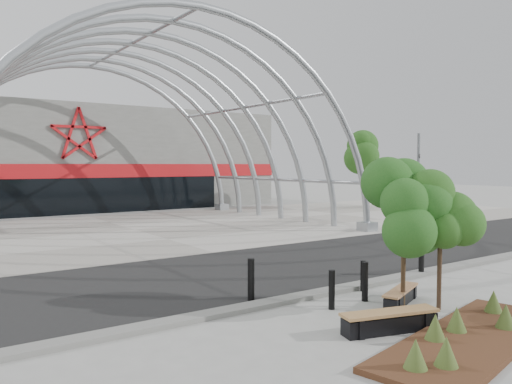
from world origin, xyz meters
TOP-DOWN VIEW (x-y plane):
  - ground at (0.00, 0.00)m, footprint 140.00×140.00m
  - road at (0.00, 3.50)m, footprint 140.00×7.00m
  - forecourt at (0.00, 15.50)m, footprint 60.00×17.00m
  - kerb at (0.00, -0.25)m, footprint 60.00×0.50m
  - arena_building at (0.00, 33.45)m, footprint 34.00×15.24m
  - vault_canopy at (0.00, 15.50)m, footprint 20.80×15.80m
  - planting_bed at (-0.83, -4.65)m, footprint 6.15×3.02m
  - signal_pole at (12.79, 6.94)m, footprint 0.16×0.74m
  - street_tree_0 at (0.10, -2.28)m, footprint 1.58×1.58m
  - street_tree_1 at (0.65, -2.92)m, footprint 1.38×1.38m
  - bench_0 at (-1.65, -3.35)m, footprint 2.24×1.06m
  - bench_1 at (0.31, -2.05)m, footprint 1.84×1.07m
  - bollard_0 at (-2.71, 0.33)m, footprint 0.18×0.18m
  - bollard_1 at (-1.50, -1.40)m, footprint 0.16×0.16m
  - bollard_2 at (-0.27, -1.36)m, footprint 0.16×0.16m
  - bollard_3 at (0.46, -0.61)m, footprint 0.14×0.14m
  - bollard_4 at (3.50, -0.28)m, footprint 0.18×0.18m
  - bg_tree_1 at (21.00, 18.00)m, footprint 2.70×2.70m

SIDE VIEW (x-z plane):
  - ground at x=0.00m, z-range 0.00..0.00m
  - road at x=0.00m, z-range 0.00..0.02m
  - vault_canopy at x=0.00m, z-range -10.16..10.20m
  - forecourt at x=0.00m, z-range 0.00..0.04m
  - kerb at x=0.00m, z-range 0.00..0.12m
  - planting_bed at x=-0.83m, z-range -0.16..0.46m
  - bench_1 at x=0.31m, z-range -0.01..0.38m
  - bench_0 at x=-1.65m, z-range -0.01..0.45m
  - bollard_3 at x=0.46m, z-range 0.00..0.86m
  - bollard_1 at x=-1.50m, z-range 0.00..0.97m
  - bollard_2 at x=-0.27m, z-range 0.00..1.03m
  - bollard_4 at x=3.50m, z-range 0.00..1.10m
  - bollard_0 at x=-2.71m, z-range 0.00..1.12m
  - street_tree_1 at x=0.65m, z-range 0.71..3.96m
  - street_tree_0 at x=0.10m, z-range 0.79..4.38m
  - signal_pole at x=12.79m, z-range 0.12..5.37m
  - arena_building at x=0.00m, z-range -0.01..7.99m
  - bg_tree_1 at x=21.00m, z-range 1.29..7.20m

